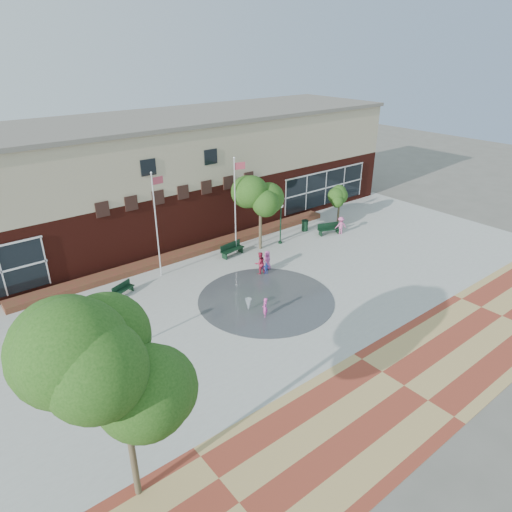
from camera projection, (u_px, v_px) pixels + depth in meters
ground at (300, 320)px, 26.02m from camera, size 120.00×120.00×0.00m
plaza_concrete at (256, 293)px, 28.85m from camera, size 46.00×18.00×0.01m
paver_band at (404, 386)px, 21.06m from camera, size 46.00×6.00×0.01m
splash_pad at (266, 299)px, 28.14m from camera, size 8.40×8.40×0.01m
library_building at (151, 177)px, 36.42m from camera, size 44.40×10.40×9.20m
flower_bed at (193, 254)px, 34.23m from camera, size 26.00×1.20×0.40m
flagpole_left at (156, 220)px, 29.37m from camera, size 0.85×0.14×7.20m
flagpole_right at (236, 201)px, 32.76m from camera, size 0.87×0.28×7.24m
lamp_left at (55, 343)px, 20.58m from camera, size 0.36×0.36×3.37m
lamp_right at (281, 219)px, 35.12m from camera, size 0.35×0.35×3.31m
bench_left at (124, 291)px, 28.54m from camera, size 1.60×1.00×0.78m
bench_mid at (232, 252)px, 33.79m from camera, size 2.02×0.82×0.99m
bench_right at (329, 231)px, 37.54m from camera, size 1.97×1.09×0.96m
trash_can at (305, 225)px, 38.20m from camera, size 0.57×0.57×0.94m
tree_big_left at (116, 353)px, 13.51m from camera, size 5.27×5.27×8.43m
tree_mid at (261, 199)px, 33.37m from camera, size 3.27×3.27×5.51m
tree_small_right at (340, 197)px, 38.59m from camera, size 2.00×2.00×3.43m
water_jet_a at (248, 310)px, 26.98m from camera, size 0.39×0.39×0.75m
water_jet_b at (265, 309)px, 27.10m from camera, size 0.20×0.20×0.45m
child_splash at (265, 308)px, 26.11m from camera, size 0.52×0.52×1.23m
adult_red at (260, 263)px, 30.96m from camera, size 0.81×0.65×1.60m
adult_pink at (267, 260)px, 31.61m from camera, size 0.73×0.54×1.38m
child_blue at (266, 268)px, 31.00m from camera, size 0.57×0.40×0.89m
person_bench at (341, 225)px, 37.49m from camera, size 1.09×0.85×1.48m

